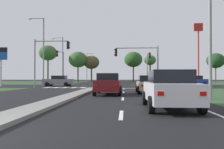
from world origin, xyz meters
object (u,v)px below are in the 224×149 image
object	(u,v)px
fuel_price_totem	(1,58)
treeline_third	(91,62)
car_maroon_fifth	(108,84)
treeline_fourth	(133,60)
traffic_signal_near_right	(141,59)
treeline_sixth	(216,61)
traffic_signal_near_left	(47,55)
car_blue_second	(194,81)
street_lamp_near	(206,23)
street_lamp_third	(62,58)
street_lamp_fourth	(87,66)
car_grey_fourth	(59,81)
traffic_signal_far_left	(61,62)
pedestrian_at_median	(106,78)
car_black_near	(103,79)
fastfood_pole_sign	(198,40)
traffic_signal_far_right	(148,63)
treeline_second	(78,60)
street_lamp_second	(42,48)
car_beige_sixth	(149,84)
treeline_near	(48,53)
treeline_fifth	(150,61)

from	to	relation	value
fuel_price_totem	treeline_third	distance (m)	34.94
car_maroon_fifth	treeline_fourth	size ratio (longest dim) A/B	0.53
traffic_signal_near_right	treeline_sixth	distance (m)	43.45
traffic_signal_near_right	fuel_price_totem	world-z (taller)	fuel_price_totem
traffic_signal_near_left	fuel_price_totem	world-z (taller)	traffic_signal_near_left
car_blue_second	treeline_sixth	world-z (taller)	treeline_sixth
street_lamp_near	street_lamp_third	size ratio (longest dim) A/B	0.86
street_lamp_near	street_lamp_fourth	bearing A→B (deg)	105.97
car_grey_fourth	fuel_price_totem	bearing A→B (deg)	98.14
traffic_signal_far_left	fuel_price_totem	distance (m)	10.08
pedestrian_at_median	treeline_fourth	distance (m)	19.32
car_black_near	car_blue_second	distance (m)	31.92
fastfood_pole_sign	treeline_sixth	size ratio (longest dim) A/B	1.56
traffic_signal_far_right	treeline_second	size ratio (longest dim) A/B	0.64
traffic_signal_far_right	street_lamp_second	size ratio (longest dim) A/B	0.54
traffic_signal_far_left	pedestrian_at_median	size ratio (longest dim) A/B	3.51
street_lamp_second	car_beige_sixth	bearing A→B (deg)	-45.20
street_lamp_second	pedestrian_at_median	bearing A→B (deg)	53.55
fastfood_pole_sign	treeline_near	size ratio (longest dim) A/B	1.19
car_black_near	fuel_price_totem	xyz separation A→B (m)	(-11.94, -30.55, 3.38)
car_blue_second	street_lamp_second	size ratio (longest dim) A/B	0.41
treeline_near	car_blue_second	bearing A→B (deg)	-41.63
treeline_fourth	pedestrian_at_median	bearing A→B (deg)	-109.28
car_beige_sixth	street_lamp_second	size ratio (longest dim) A/B	0.42
pedestrian_at_median	treeline_third	xyz separation A→B (m)	(-5.90, 20.12, 4.52)
car_black_near	treeline_second	xyz separation A→B (m)	(-7.40, 2.06, 5.66)
fuel_price_totem	treeline_sixth	xyz separation A→B (m)	(43.00, 32.45, 1.81)
car_grey_fourth	treeline_fourth	distance (m)	33.02
car_maroon_fifth	treeline_fifth	world-z (taller)	treeline_fifth
car_blue_second	traffic_signal_near_left	bearing A→B (deg)	110.35
street_lamp_near	treeline_sixth	xyz separation A→B (m)	(20.14, 50.54, 1.36)
traffic_signal_far_right	street_lamp_second	distance (m)	17.49
treeline_sixth	treeline_fifth	bearing A→B (deg)	171.39
traffic_signal_near_left	street_lamp_second	bearing A→B (deg)	115.07
car_grey_fourth	treeline_third	distance (m)	33.11
street_lamp_third	treeline_fourth	xyz separation A→B (m)	(14.94, 18.66, 1.01)
traffic_signal_far_right	street_lamp_fourth	bearing A→B (deg)	115.19
traffic_signal_far_left	treeline_third	world-z (taller)	treeline_third
car_black_near	treeline_second	size ratio (longest dim) A/B	0.52
street_lamp_second	traffic_signal_near_left	bearing A→B (deg)	-64.93
car_blue_second	traffic_signal_near_right	world-z (taller)	traffic_signal_near_right
street_lamp_near	treeline_third	bearing A→B (deg)	105.71
car_blue_second	pedestrian_at_median	xyz separation A→B (m)	(-14.28, 10.59, 0.37)
street_lamp_fourth	treeline_third	distance (m)	8.20
fuel_price_totem	treeline_fifth	distance (m)	43.35
treeline_sixth	treeline_near	bearing A→B (deg)	-179.51
fastfood_pole_sign	fuel_price_totem	size ratio (longest dim) A/B	2.21
fuel_price_totem	treeline_fifth	bearing A→B (deg)	54.23
street_lamp_second	treeline_sixth	size ratio (longest dim) A/B	1.30
car_grey_fourth	treeline_third	xyz separation A→B (m)	(0.08, 32.75, 4.89)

